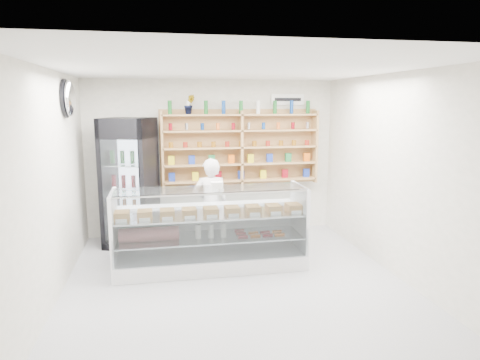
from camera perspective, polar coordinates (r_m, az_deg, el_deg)
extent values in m
plane|color=#A6A7AB|center=(5.82, -0.35, -13.97)|extent=(5.00, 5.00, 0.00)
plane|color=white|center=(5.33, -0.39, 14.68)|extent=(5.00, 5.00, 0.00)
plane|color=silver|center=(7.84, -3.69, 2.98)|extent=(4.50, 0.00, 4.50)
plane|color=silver|center=(3.05, 8.27, -8.74)|extent=(4.50, 0.00, 4.50)
plane|color=silver|center=(5.47, -24.24, -1.07)|extent=(0.00, 5.00, 5.00)
plane|color=silver|center=(6.21, 20.50, 0.44)|extent=(0.00, 5.00, 5.00)
cube|color=white|center=(6.39, -3.91, -10.62)|extent=(2.74, 0.78, 0.23)
cube|color=white|center=(6.60, -4.33, -6.25)|extent=(2.74, 0.05, 0.58)
cube|color=silver|center=(6.28, -3.95, -7.61)|extent=(2.63, 0.68, 0.02)
cube|color=silver|center=(6.18, -3.99, -4.62)|extent=(2.69, 0.72, 0.02)
cube|color=silver|center=(5.85, -3.54, -6.46)|extent=(2.69, 0.11, 0.96)
cube|color=silver|center=(6.05, -3.98, -1.21)|extent=(2.69, 0.54, 0.01)
imported|color=silver|center=(6.93, -3.90, -3.34)|extent=(0.59, 0.41, 1.53)
cube|color=black|center=(7.36, -14.46, -0.37)|extent=(0.98, 0.96, 2.15)
cube|color=#260436|center=(6.91, -14.01, 6.61)|extent=(0.73, 0.27, 0.30)
cube|color=silver|center=(7.03, -13.62, -1.63)|extent=(0.62, 0.22, 1.70)
cube|color=tan|center=(7.60, -10.31, 4.05)|extent=(0.04, 0.28, 1.33)
cube|color=tan|center=(7.74, 0.13, 4.32)|extent=(0.04, 0.28, 1.33)
cube|color=tan|center=(8.13, 9.90, 4.45)|extent=(0.04, 0.28, 1.33)
cube|color=tan|center=(7.83, 0.13, 0.02)|extent=(2.80, 0.28, 0.03)
cube|color=tan|center=(7.78, 0.13, 2.20)|extent=(2.80, 0.28, 0.03)
cube|color=tan|center=(7.74, 0.13, 4.40)|extent=(2.80, 0.28, 0.03)
cube|color=tan|center=(7.72, 0.13, 6.61)|extent=(2.80, 0.28, 0.03)
cube|color=tan|center=(7.71, 0.13, 8.69)|extent=(2.80, 0.28, 0.03)
imported|color=#1E6626|center=(7.58, -6.76, 9.98)|extent=(0.20, 0.16, 0.34)
ellipsoid|color=silver|center=(6.54, -21.82, 10.07)|extent=(0.15, 0.50, 0.50)
cube|color=white|center=(8.05, 6.37, 10.62)|extent=(0.62, 0.03, 0.20)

